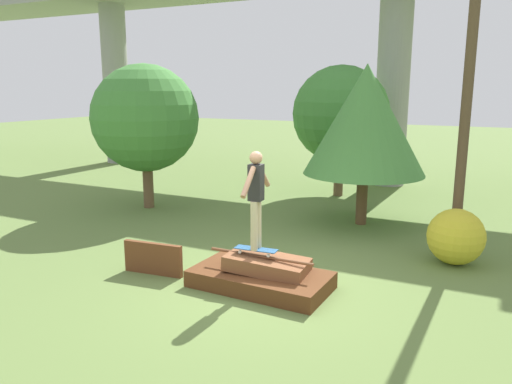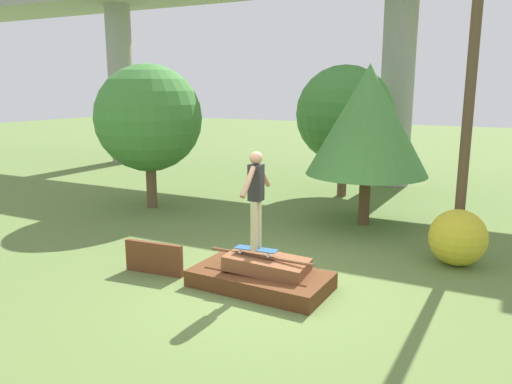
{
  "view_description": "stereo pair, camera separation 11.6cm",
  "coord_description": "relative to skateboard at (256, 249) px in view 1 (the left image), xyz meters",
  "views": [
    {
      "loc": [
        3.47,
        -7.2,
        3.35
      ],
      "look_at": [
        -0.1,
        0.03,
        1.65
      ],
      "focal_mm": 35.0,
      "sensor_mm": 36.0,
      "label": 1
    },
    {
      "loc": [
        3.57,
        -7.15,
        3.35
      ],
      "look_at": [
        -0.1,
        0.03,
        1.65
      ],
      "focal_mm": 35.0,
      "sensor_mm": 36.0,
      "label": 2
    }
  ],
  "objects": [
    {
      "name": "utility_pole",
      "position": [
        2.9,
        3.29,
        3.09
      ],
      "size": [
        1.3,
        0.2,
        7.24
      ],
      "color": "brown",
      "rests_on": "ground_plane"
    },
    {
      "name": "ground_plane",
      "position": [
        0.1,
        -0.03,
        -0.66
      ],
      "size": [
        80.0,
        80.0,
        0.0
      ],
      "primitive_type": "plane",
      "color": "olive"
    },
    {
      "name": "bush_yellow_flowering",
      "position": [
        2.95,
        2.69,
        -0.11
      ],
      "size": [
        1.08,
        1.08,
        1.08
      ],
      "color": "gold",
      "rests_on": "ground_plane"
    },
    {
      "name": "skateboard",
      "position": [
        0.0,
        0.0,
        0.0
      ],
      "size": [
        0.75,
        0.27,
        0.09
      ],
      "color": "#23517F",
      "rests_on": "scrap_pile"
    },
    {
      "name": "skater",
      "position": [
        -0.0,
        0.0,
        0.98
      ],
      "size": [
        0.23,
        1.14,
        1.66
      ],
      "color": "#C6B78E",
      "rests_on": "skateboard"
    },
    {
      "name": "scrap_pile",
      "position": [
        0.12,
        -0.01,
        -0.45
      ],
      "size": [
        2.37,
        1.29,
        0.58
      ],
      "color": "#5B3319",
      "rests_on": "ground_plane"
    },
    {
      "name": "tree_mid_back",
      "position": [
        -5.27,
        3.81,
        1.85
      ],
      "size": [
        2.94,
        2.94,
        3.99
      ],
      "color": "brown",
      "rests_on": "ground_plane"
    },
    {
      "name": "scrap_plank_loose",
      "position": [
        -1.93,
        -0.33,
        -0.36
      ],
      "size": [
        1.17,
        0.21,
        0.59
      ],
      "color": "brown",
      "rests_on": "ground_plane"
    },
    {
      "name": "tree_behind_left",
      "position": [
        0.59,
        4.74,
        1.92
      ],
      "size": [
        2.93,
        2.93,
        3.9
      ],
      "color": "brown",
      "rests_on": "ground_plane"
    },
    {
      "name": "tree_behind_right",
      "position": [
        -0.91,
        7.71,
        1.88
      ],
      "size": [
        2.96,
        2.96,
        4.02
      ],
      "color": "brown",
      "rests_on": "ground_plane"
    }
  ]
}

